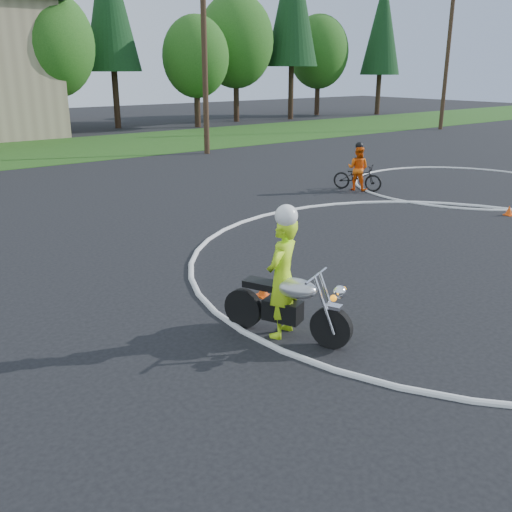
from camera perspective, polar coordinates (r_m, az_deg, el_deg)
grass_strip at (r=33.15m, az=-18.13°, el=10.15°), size 120.00×10.00×0.02m
course_markings at (r=16.22m, az=19.55°, el=2.23°), size 19.05×19.05×0.12m
primary_motorcycle at (r=9.23m, az=3.26°, el=-4.85°), size 1.10×2.13×1.19m
rider_primary_grp at (r=9.14m, az=2.67°, el=-1.80°), size 0.86×0.73×2.21m
rider_second_grp at (r=20.96m, az=10.13°, el=8.15°), size 1.31×1.89×1.73m
treeline at (r=46.51m, az=-4.12°, el=21.23°), size 38.20×8.10×14.52m
utility_poles at (r=29.72m, az=-5.20°, el=20.15°), size 41.60×1.12×10.00m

